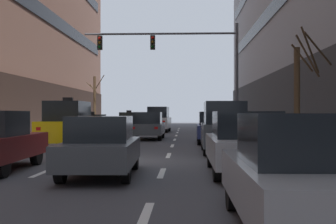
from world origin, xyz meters
TOP-DOWN VIEW (x-y plane):
  - ground_plane at (0.00, 0.00)m, footprint 120.00×120.00m
  - sidewalk_right at (6.71, 0.00)m, footprint 3.48×80.00m
  - lane_stripe_l1_s3 at (-1.66, -3.00)m, footprint 0.16×2.00m
  - lane_stripe_l1_s4 at (-1.66, 2.00)m, footprint 0.16×2.00m
  - lane_stripe_l1_s5 at (-1.66, 7.00)m, footprint 0.16×2.00m
  - lane_stripe_l1_s6 at (-1.66, 12.00)m, footprint 0.16×2.00m
  - lane_stripe_l1_s7 at (-1.66, 17.00)m, footprint 0.16×2.00m
  - lane_stripe_l1_s8 at (-1.66, 22.00)m, footprint 0.16×2.00m
  - lane_stripe_l1_s9 at (-1.66, 27.00)m, footprint 0.16×2.00m
  - lane_stripe_l1_s10 at (-1.66, 32.00)m, footprint 0.16×2.00m
  - lane_stripe_l2_s2 at (1.66, -8.00)m, footprint 0.16×2.00m
  - lane_stripe_l2_s3 at (1.66, -3.00)m, footprint 0.16×2.00m
  - lane_stripe_l2_s4 at (1.66, 2.00)m, footprint 0.16×2.00m
  - lane_stripe_l2_s5 at (1.66, 7.00)m, footprint 0.16×2.00m
  - lane_stripe_l2_s6 at (1.66, 12.00)m, footprint 0.16×2.00m
  - lane_stripe_l2_s7 at (1.66, 17.00)m, footprint 0.16×2.00m
  - lane_stripe_l2_s8 at (1.66, 22.00)m, footprint 0.16×2.00m
  - lane_stripe_l2_s9 at (1.66, 27.00)m, footprint 0.16×2.00m
  - lane_stripe_l2_s10 at (1.66, 32.00)m, footprint 0.16×2.00m
  - taxi_driving_0 at (-3.38, 11.18)m, footprint 1.77×4.20m
  - taxi_driving_1 at (-3.35, 5.78)m, footprint 1.94×4.60m
  - taxi_driving_2 at (-3.17, 27.41)m, footprint 1.97×4.63m
  - car_driving_3 at (-0.03, 12.36)m, footprint 1.95×4.59m
  - car_driving_4 at (0.10, -3.62)m, footprint 1.91×4.26m
  - car_driving_5 at (-0.01, 22.89)m, footprint 2.09×4.61m
  - car_parked_0 at (3.92, -8.95)m, footprint 1.85×4.42m
  - car_parked_1 at (3.92, -3.14)m, footprint 1.91×4.55m
  - car_parked_2 at (3.92, 3.10)m, footprint 1.90×4.42m
  - car_parked_3 at (3.92, 8.92)m, footprint 2.01×4.64m
  - traffic_signal_0 at (2.28, 10.89)m, footprint 9.18×0.35m
  - street_tree_0 at (6.42, 0.90)m, footprint 1.58×1.35m
  - street_tree_1 at (-6.36, 26.40)m, footprint 1.72×1.72m

SIDE VIEW (x-z plane):
  - ground_plane at x=0.00m, z-range 0.00..0.00m
  - lane_stripe_l1_s3 at x=-1.66m, z-range 0.00..0.01m
  - lane_stripe_l1_s4 at x=-1.66m, z-range 0.00..0.01m
  - lane_stripe_l1_s5 at x=-1.66m, z-range 0.00..0.01m
  - lane_stripe_l1_s6 at x=-1.66m, z-range 0.00..0.01m
  - lane_stripe_l1_s7 at x=-1.66m, z-range 0.00..0.01m
  - lane_stripe_l1_s8 at x=-1.66m, z-range 0.00..0.01m
  - lane_stripe_l1_s9 at x=-1.66m, z-range 0.00..0.01m
  - lane_stripe_l1_s10 at x=-1.66m, z-range 0.00..0.01m
  - lane_stripe_l2_s2 at x=1.66m, z-range 0.00..0.01m
  - lane_stripe_l2_s3 at x=1.66m, z-range 0.00..0.01m
  - lane_stripe_l2_s4 at x=1.66m, z-range 0.00..0.01m
  - lane_stripe_l2_s5 at x=1.66m, z-range 0.00..0.01m
  - lane_stripe_l2_s6 at x=1.66m, z-range 0.00..0.01m
  - lane_stripe_l2_s7 at x=1.66m, z-range 0.00..0.01m
  - lane_stripe_l2_s8 at x=1.66m, z-range 0.00..0.01m
  - lane_stripe_l2_s9 at x=1.66m, z-range 0.00..0.01m
  - lane_stripe_l2_s10 at x=1.66m, z-range 0.00..0.01m
  - sidewalk_right at x=6.71m, z-range 0.00..0.14m
  - taxi_driving_0 at x=-3.38m, z-range -0.10..1.65m
  - car_driving_4 at x=0.10m, z-range -0.01..1.56m
  - car_parked_0 at x=3.92m, z-range -0.01..1.64m
  - car_parked_1 at x=3.92m, z-range -0.01..1.69m
  - car_driving_3 at x=-0.03m, z-range -0.01..1.70m
  - car_parked_3 at x=3.92m, z-range -0.01..1.72m
  - taxi_driving_2 at x=-3.17m, z-range -0.11..1.81m
  - car_parked_2 at x=3.92m, z-range 0.00..2.12m
  - car_driving_5 at x=-0.01m, z-range -0.01..2.19m
  - taxi_driving_1 at x=-3.35m, z-range -0.10..2.31m
  - street_tree_0 at x=6.42m, z-range 0.09..4.61m
  - street_tree_1 at x=-6.36m, z-range 0.17..5.35m
  - traffic_signal_0 at x=2.28m, z-range 1.55..8.39m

